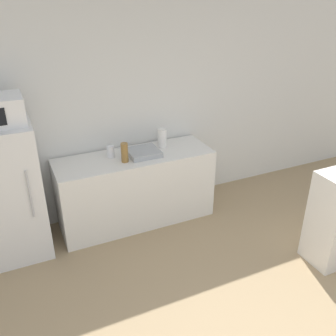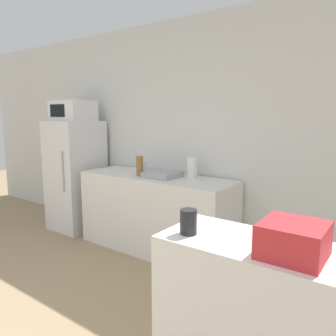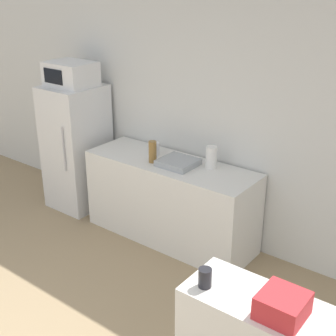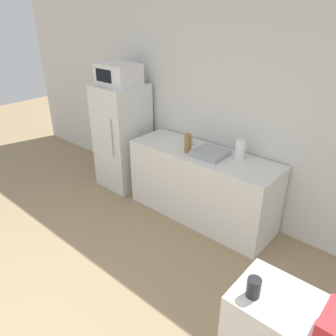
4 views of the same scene
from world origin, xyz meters
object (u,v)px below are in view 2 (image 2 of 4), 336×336
Objects in this scene: bottle_tall at (140,166)px; jar at (188,222)px; bottle_short at (143,167)px; basket at (293,240)px; paper_towel_roll at (192,168)px; refrigerator at (76,175)px; microwave at (73,111)px.

jar is at bearing -43.22° from bottle_tall.
basket reaches higher than bottle_short.
jar is at bearing -58.40° from paper_towel_roll.
paper_towel_roll is at bearing 5.03° from refrigerator.
basket reaches higher than jar.
refrigerator is 6.17× the size of basket.
jar is at bearing -29.39° from refrigerator.
refrigerator reaches higher than basket.
refrigerator reaches higher than bottle_short.
paper_towel_roll reaches higher than bottle_short.
basket reaches higher than paper_towel_roll.
paper_towel_roll is (0.66, 0.04, 0.04)m from bottle_short.
microwave is 2.37× the size of paper_towel_roll.
paper_towel_roll is at bearing 5.07° from microwave.
basket is at bearing -35.81° from bottle_tall.
bottle_tall reaches higher than bottle_short.
refrigerator is at bearing 154.52° from basket.
microwave is at bearing -108.28° from refrigerator.
basket is 2.10× the size of jar.
refrigerator is 1.78m from paper_towel_roll.
bottle_short is 0.61× the size of paper_towel_roll.
bottle_tall is 2.23m from jar.
bottle_short is at bearing -176.22° from paper_towel_roll.
basket is at bearing -37.54° from bottle_short.
microwave reaches higher than basket.
refrigerator is 12.94× the size of jar.
refrigerator reaches higher than jar.
bottle_tall is 0.99× the size of paper_towel_roll.
refrigerator is 1.23m from bottle_tall.
paper_towel_roll is (1.76, 0.15, 0.25)m from refrigerator.
microwave reaches higher than bottle_short.
paper_towel_roll is at bearing 22.09° from bottle_tall.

